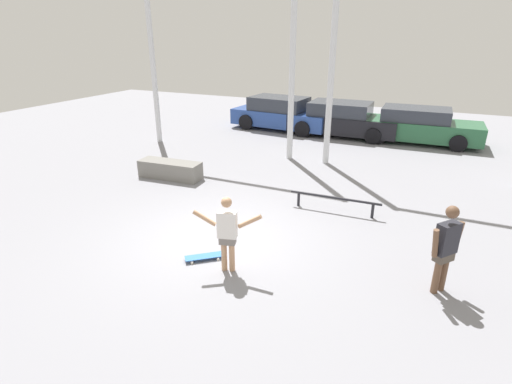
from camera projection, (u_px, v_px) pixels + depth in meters
name	position (u px, v px, depth m)	size (l,w,h in m)	color
ground_plane	(218.00, 238.00, 8.56)	(36.00, 36.00, 0.00)	gray
skateboarder	(227.00, 231.00, 7.11)	(1.23, 0.41, 1.46)	tan
skateboard	(204.00, 257.00, 7.73)	(0.70, 0.64, 0.08)	#2D66B2
grind_box	(170.00, 170.00, 12.00)	(1.91, 0.61, 0.52)	slate
grind_rail	(335.00, 200.00, 9.72)	(2.23, 0.12, 0.39)	black
canopy_support_left	(216.00, 32.00, 13.55)	(5.78, 0.20, 6.85)	silver
canopy_support_right	(435.00, 32.00, 10.88)	(5.78, 0.20, 6.85)	silver
parked_car_blue	(281.00, 114.00, 17.90)	(4.58, 2.20, 1.44)	#284793
parked_car_black	(343.00, 120.00, 16.84)	(4.49, 2.04, 1.40)	black
parked_car_green	(418.00, 126.00, 15.78)	(4.64, 2.02, 1.36)	#28603D
bystander	(446.00, 246.00, 6.49)	(0.50, 0.61, 1.58)	brown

